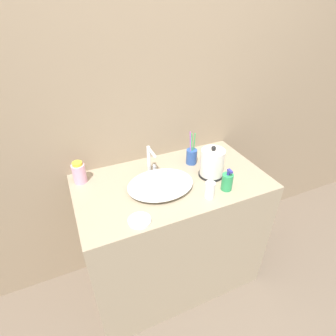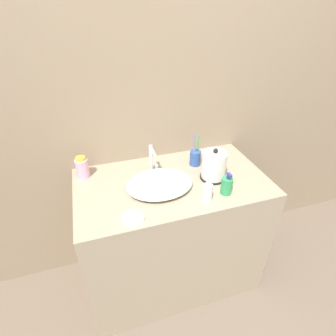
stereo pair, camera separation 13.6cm
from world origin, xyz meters
name	(u,v)px [view 1 (the left image)]	position (x,y,z in m)	size (l,w,h in m)	color
ground_plane	(190,309)	(0.00, 0.00, 0.00)	(12.00, 12.00, 0.00)	#6B5B4C
wall_back	(150,96)	(0.00, 0.65, 1.30)	(6.00, 0.04, 2.60)	gray
vanity_counter	(172,233)	(0.00, 0.32, 0.44)	(1.14, 0.63, 0.89)	gray
sink_basin	(161,184)	(-0.09, 0.28, 0.91)	(0.38, 0.30, 0.06)	white
faucet	(150,159)	(-0.08, 0.45, 0.98)	(0.06, 0.12, 0.18)	silver
electric_kettle	(212,164)	(0.24, 0.28, 0.97)	(0.15, 0.15, 0.20)	black
toothbrush_cup	(192,156)	(0.20, 0.45, 0.94)	(0.07, 0.07, 0.23)	#2D519E
lotion_bottle	(227,182)	(0.25, 0.12, 0.94)	(0.06, 0.06, 0.14)	#2D9956
shampoo_bottle	(79,173)	(-0.50, 0.53, 0.95)	(0.08, 0.08, 0.14)	#EAA8C6
mouthwash_bottle	(210,189)	(0.12, 0.10, 0.94)	(0.05, 0.05, 0.14)	white
soap_dish	(139,220)	(-0.29, 0.08, 0.90)	(0.11, 0.11, 0.03)	white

